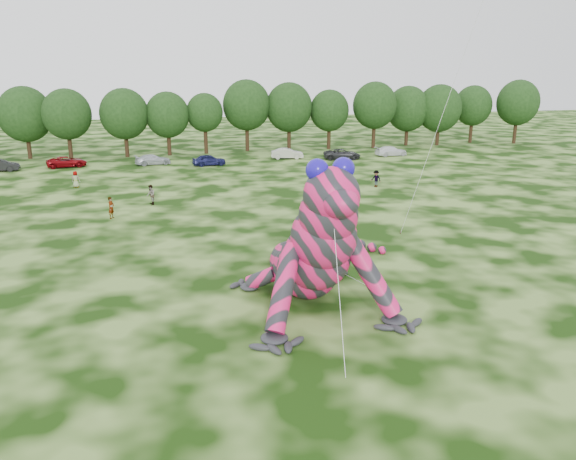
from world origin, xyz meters
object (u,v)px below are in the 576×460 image
at_px(car_4, 209,160).
at_px(tree_13, 374,115).
at_px(tree_5, 26,123).
at_px(tree_10, 247,116).
at_px(car_3, 153,160).
at_px(tree_8, 168,124).
at_px(car_2, 67,162).
at_px(spectator_0, 111,208).
at_px(tree_6, 68,124).
at_px(car_1, 0,166).
at_px(tree_17, 517,112).
at_px(car_5, 287,154).
at_px(spectator_4, 76,179).
at_px(flying_kite, 482,3).
at_px(tree_16, 472,114).
at_px(tree_11, 289,116).
at_px(tree_14, 407,116).
at_px(tree_7, 125,123).
at_px(spectator_1, 151,195).
at_px(tree_9, 205,124).
at_px(spectator_2, 376,179).
at_px(inflatable_gecko, 301,222).
at_px(tree_15, 439,115).

bearing_deg(car_4, tree_13, -75.37).
bearing_deg(tree_5, tree_10, 0.27).
relative_size(tree_5, car_3, 2.16).
height_order(tree_8, car_2, tree_8).
relative_size(tree_13, car_3, 2.23).
bearing_deg(tree_8, spectator_0, -100.05).
xyz_separation_m(tree_6, car_1, (-7.19, -8.18, -4.03)).
distance_m(tree_17, car_2, 69.70).
xyz_separation_m(tree_8, car_5, (15.66, -7.28, -3.74)).
relative_size(tree_10, spectator_4, 6.12).
relative_size(flying_kite, tree_16, 1.95).
height_order(tree_10, tree_17, tree_10).
relative_size(flying_kite, tree_8, 2.05).
bearing_deg(car_5, tree_5, 87.39).
xyz_separation_m(flying_kite, car_4, (-13.18, 38.93, -15.23)).
bearing_deg(spectator_4, car_2, -66.35).
height_order(tree_10, tree_11, tree_10).
relative_size(tree_14, car_1, 2.16).
distance_m(car_1, car_4, 25.15).
relative_size(tree_7, spectator_1, 5.10).
bearing_deg(tree_9, spectator_1, -104.80).
xyz_separation_m(car_2, spectator_2, (33.27, -20.86, 0.21)).
height_order(tree_14, car_2, tree_14).
bearing_deg(tree_7, car_2, -135.89).
distance_m(tree_14, spectator_1, 52.04).
bearing_deg(tree_5, tree_11, -0.37).
distance_m(tree_17, car_4, 52.75).
bearing_deg(spectator_2, car_1, -150.66).
height_order(car_1, spectator_2, spectator_2).
height_order(inflatable_gecko, spectator_0, inflatable_gecko).
bearing_deg(car_1, tree_8, -67.60).
xyz_separation_m(tree_11, spectator_0, (-24.16, -35.96, -4.12)).
relative_size(tree_13, car_4, 2.39).
bearing_deg(tree_16, spectator_0, -146.36).
distance_m(tree_7, tree_8, 5.87).
distance_m(inflatable_gecko, spectator_4, 37.00).
relative_size(tree_6, tree_7, 1.00).
bearing_deg(tree_6, car_1, -131.30).
height_order(tree_8, tree_15, tree_15).
bearing_deg(inflatable_gecko, tree_16, 46.95).
relative_size(inflatable_gecko, tree_14, 1.74).
height_order(tree_6, car_5, tree_6).
relative_size(tree_7, car_5, 2.14).
distance_m(tree_8, tree_11, 18.05).
bearing_deg(flying_kite, inflatable_gecko, -159.26).
height_order(car_5, spectator_2, spectator_2).
bearing_deg(tree_9, tree_11, 3.82).
bearing_deg(tree_8, tree_15, 1.05).
relative_size(tree_10, car_1, 2.41).
bearing_deg(tree_7, tree_9, 2.78).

